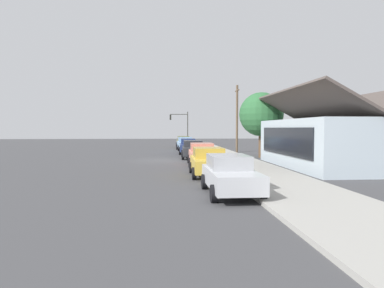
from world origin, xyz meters
TOP-DOWN VIEW (x-y plane):
  - ground_plane at (0.00, 0.00)m, footprint 120.00×120.00m
  - sidewalk_curb at (0.00, 5.60)m, footprint 60.00×4.20m
  - car_olive at (-19.13, 2.74)m, footprint 4.87×2.02m
  - car_skyblue at (-13.45, 2.64)m, footprint 4.55×2.11m
  - car_navy at (-7.51, 2.61)m, footprint 4.81×2.10m
  - car_charcoal at (-1.88, 2.66)m, footprint 4.90×2.20m
  - car_coral at (3.88, 2.87)m, footprint 4.84×2.23m
  - car_mustard at (9.78, 2.64)m, footprint 4.47×2.15m
  - car_silver at (15.37, 2.80)m, footprint 4.60×2.06m
  - storefront_building at (5.96, 11.98)m, footprint 12.52×7.55m
  - shade_tree at (-1.94, 8.94)m, footprint 4.02×4.02m
  - traffic_light_main at (-23.45, 2.54)m, footprint 0.37×2.79m
  - utility_pole_wooden at (-9.15, 8.20)m, footprint 1.80×0.24m
  - fire_hydrant_red at (12.05, 4.20)m, footprint 0.22×0.22m

SIDE VIEW (x-z plane):
  - ground_plane at x=0.00m, z-range 0.00..0.00m
  - sidewalk_curb at x=0.00m, z-range 0.00..0.16m
  - fire_hydrant_red at x=12.05m, z-range 0.14..0.85m
  - car_skyblue at x=-13.45m, z-range 0.02..1.61m
  - car_navy at x=-7.51m, z-range 0.02..1.61m
  - car_silver at x=15.37m, z-range 0.02..1.61m
  - car_mustard at x=9.78m, z-range 0.02..1.61m
  - car_olive at x=-19.13m, z-range 0.02..1.61m
  - car_coral at x=3.88m, z-range 0.02..1.61m
  - car_charcoal at x=-1.88m, z-range 0.02..1.61m
  - storefront_building at x=5.96m, z-range -0.88..4.49m
  - traffic_light_main at x=-23.45m, z-range 0.89..6.09m
  - utility_pole_wooden at x=-9.15m, z-range 0.18..7.68m
  - shade_tree at x=-1.94m, z-range 0.96..6.94m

